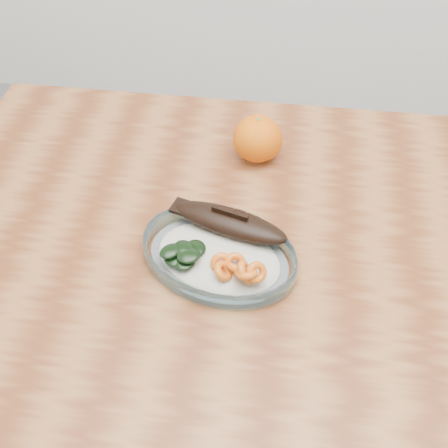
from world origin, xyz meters
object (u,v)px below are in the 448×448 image
object	(u,v)px
dining_table	(274,287)
orange_left	(257,139)
orange_right	(262,141)
plated_meal	(219,252)

from	to	relation	value
dining_table	orange_left	distance (m)	0.27
orange_left	orange_right	distance (m)	0.01
orange_left	plated_meal	bearing A→B (deg)	-97.63
plated_meal	dining_table	bearing A→B (deg)	37.33
plated_meal	orange_left	world-z (taller)	orange_left
dining_table	orange_right	size ratio (longest dim) A/B	16.08
dining_table	orange_right	xyz separation A→B (m)	(-0.05, 0.22, 0.14)
orange_left	orange_right	world-z (taller)	orange_left
dining_table	plated_meal	distance (m)	0.15
plated_meal	orange_right	world-z (taller)	plated_meal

